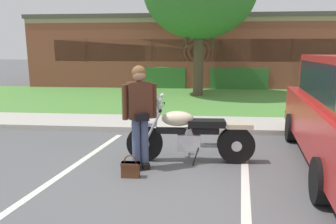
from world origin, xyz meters
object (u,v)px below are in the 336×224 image
(handbag, at_px, (130,168))
(brick_building, at_px, (214,52))
(rider_person, at_px, (140,110))
(hedge_left, at_px, (162,76))
(motorcycle, at_px, (195,135))
(hedge_center_left, at_px, (238,77))

(handbag, bearing_deg, brick_building, 82.85)
(rider_person, bearing_deg, handbag, -103.30)
(hedge_left, bearing_deg, brick_building, 61.83)
(motorcycle, xyz_separation_m, brick_building, (1.19, 16.53, 1.41))
(hedge_left, height_order, brick_building, brick_building)
(motorcycle, bearing_deg, handbag, -141.23)
(handbag, relative_size, brick_building, 0.02)
(hedge_center_left, bearing_deg, brick_building, 99.86)
(hedge_left, bearing_deg, handbag, -86.20)
(handbag, height_order, hedge_center_left, hedge_center_left)
(rider_person, relative_size, brick_building, 0.08)
(hedge_center_left, height_order, brick_building, brick_building)
(handbag, relative_size, hedge_left, 0.15)
(brick_building, bearing_deg, handbag, -97.15)
(handbag, distance_m, hedge_center_left, 12.22)
(motorcycle, bearing_deg, hedge_center_left, 78.95)
(motorcycle, bearing_deg, rider_person, -155.69)
(rider_person, xyz_separation_m, handbag, (-0.09, -0.39, -0.85))
(motorcycle, height_order, hedge_left, motorcycle)
(rider_person, bearing_deg, motorcycle, 24.31)
(rider_person, height_order, handbag, rider_person)
(rider_person, relative_size, hedge_left, 0.70)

